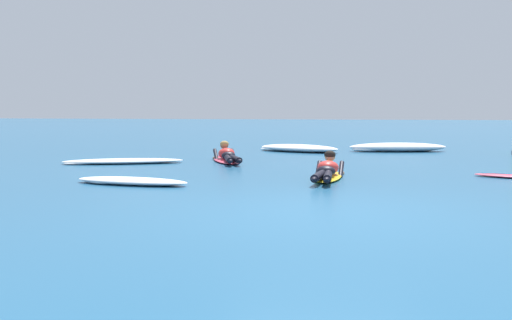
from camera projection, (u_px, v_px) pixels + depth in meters
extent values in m
plane|color=#235B84|center=(354.00, 154.00, 17.51)|extent=(120.00, 120.00, 0.00)
ellipsoid|color=yellow|center=(328.00, 176.00, 11.42)|extent=(0.51, 1.96, 0.07)
ellipsoid|color=yellow|center=(332.00, 171.00, 12.33)|extent=(0.18, 0.20, 0.06)
ellipsoid|color=red|center=(328.00, 167.00, 11.45)|extent=(0.40, 0.69, 0.35)
ellipsoid|color=black|center=(326.00, 171.00, 11.07)|extent=(0.34, 0.28, 0.20)
cylinder|color=black|center=(318.00, 176.00, 10.52)|extent=(0.19, 0.86, 0.14)
ellipsoid|color=black|center=(314.00, 179.00, 10.11)|extent=(0.10, 0.22, 0.08)
cylinder|color=black|center=(328.00, 176.00, 10.49)|extent=(0.19, 0.86, 0.14)
ellipsoid|color=black|center=(327.00, 179.00, 10.06)|extent=(0.10, 0.22, 0.08)
cylinder|color=black|center=(318.00, 169.00, 11.88)|extent=(0.09, 0.57, 0.33)
sphere|color=tan|center=(320.00, 173.00, 12.25)|extent=(0.09, 0.09, 0.09)
cylinder|color=black|center=(341.00, 170.00, 11.77)|extent=(0.09, 0.57, 0.33)
sphere|color=tan|center=(342.00, 173.00, 12.12)|extent=(0.09, 0.09, 0.09)
sphere|color=tan|center=(330.00, 156.00, 11.83)|extent=(0.21, 0.21, 0.21)
ellipsoid|color=black|center=(330.00, 155.00, 11.81)|extent=(0.22, 0.20, 0.16)
ellipsoid|color=#E54C66|center=(227.00, 160.00, 15.10)|extent=(1.37, 2.29, 0.07)
ellipsoid|color=#E54C66|center=(221.00, 156.00, 16.14)|extent=(0.27, 0.26, 0.06)
ellipsoid|color=red|center=(226.00, 153.00, 15.13)|extent=(0.62, 0.77, 0.35)
ellipsoid|color=black|center=(228.00, 156.00, 14.75)|extent=(0.42, 0.39, 0.20)
cylinder|color=black|center=(229.00, 159.00, 14.14)|extent=(0.42, 0.92, 0.14)
ellipsoid|color=black|center=(230.00, 161.00, 13.69)|extent=(0.17, 0.24, 0.08)
cylinder|color=black|center=(235.00, 159.00, 14.17)|extent=(0.52, 0.89, 0.14)
ellipsoid|color=black|center=(239.00, 160.00, 13.73)|extent=(0.17, 0.24, 0.08)
cylinder|color=black|center=(216.00, 156.00, 15.46)|extent=(0.30, 0.57, 0.33)
sphere|color=#8C6647|center=(214.00, 158.00, 15.84)|extent=(0.09, 0.09, 0.09)
cylinder|color=black|center=(233.00, 155.00, 15.52)|extent=(0.30, 0.57, 0.33)
sphere|color=#8C6647|center=(231.00, 158.00, 15.88)|extent=(0.09, 0.09, 0.09)
sphere|color=#8C6647|center=(224.00, 145.00, 15.50)|extent=(0.21, 0.21, 0.21)
ellipsoid|color=#AD894C|center=(224.00, 144.00, 15.48)|extent=(0.28, 0.27, 0.16)
ellipsoid|color=white|center=(299.00, 148.00, 18.55)|extent=(2.83, 1.98, 0.22)
ellipsoid|color=white|center=(320.00, 150.00, 18.30)|extent=(1.03, 1.04, 0.16)
ellipsoid|color=white|center=(275.00, 149.00, 18.93)|extent=(1.05, 0.74, 0.12)
ellipsoid|color=white|center=(123.00, 161.00, 14.52)|extent=(2.89, 1.76, 0.12)
ellipsoid|color=white|center=(153.00, 161.00, 14.76)|extent=(1.08, 0.64, 0.08)
ellipsoid|color=white|center=(86.00, 163.00, 14.29)|extent=(1.07, 0.79, 0.07)
ellipsoid|color=white|center=(132.00, 181.00, 10.49)|extent=(2.16, 0.87, 0.12)
ellipsoid|color=white|center=(161.00, 183.00, 10.41)|extent=(0.81, 0.49, 0.09)
ellipsoid|color=white|center=(98.00, 181.00, 10.65)|extent=(0.81, 0.61, 0.07)
ellipsoid|color=white|center=(398.00, 147.00, 18.65)|extent=(3.11, 1.61, 0.27)
ellipsoid|color=white|center=(420.00, 148.00, 18.82)|extent=(1.10, 0.57, 0.19)
ellipsoid|color=white|center=(369.00, 149.00, 18.55)|extent=(1.16, 0.77, 0.15)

